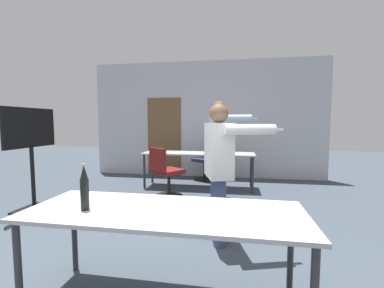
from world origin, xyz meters
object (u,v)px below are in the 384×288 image
at_px(tv_screen, 31,148).
at_px(office_chair_far_left, 166,174).
at_px(beer_bottle, 84,188).
at_px(person_far_watching, 219,141).
at_px(office_chair_mid_tucked, 207,162).
at_px(person_right_polo, 220,161).

relative_size(tv_screen, office_chair_far_left, 1.73).
relative_size(office_chair_far_left, beer_bottle, 2.70).
xyz_separation_m(person_far_watching, office_chair_mid_tucked, (-0.40, 1.54, -0.62)).
xyz_separation_m(tv_screen, person_right_polo, (3.02, -0.63, -0.04)).
bearing_deg(office_chair_mid_tucked, person_far_watching, -135.39).
distance_m(office_chair_mid_tucked, beer_bottle, 4.47).
bearing_deg(beer_bottle, person_right_polo, 52.57).
distance_m(office_chair_far_left, beer_bottle, 2.92).
xyz_separation_m(tv_screen, office_chair_mid_tucked, (2.52, 2.58, -0.56)).
height_order(person_right_polo, person_far_watching, person_far_watching).
relative_size(person_far_watching, office_chair_mid_tucked, 1.87).
bearing_deg(beer_bottle, person_far_watching, 74.06).
distance_m(tv_screen, office_chair_mid_tucked, 3.65).
bearing_deg(person_right_polo, beer_bottle, -53.60).
height_order(person_far_watching, office_chair_far_left, person_far_watching).
bearing_deg(person_right_polo, office_chair_far_left, -162.45).
distance_m(person_right_polo, beer_bottle, 1.53).
distance_m(person_right_polo, person_far_watching, 1.68).
height_order(tv_screen, beer_bottle, tv_screen).
height_order(tv_screen, office_chair_far_left, tv_screen).
relative_size(office_chair_mid_tucked, beer_bottle, 2.73).
height_order(tv_screen, person_far_watching, person_far_watching).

